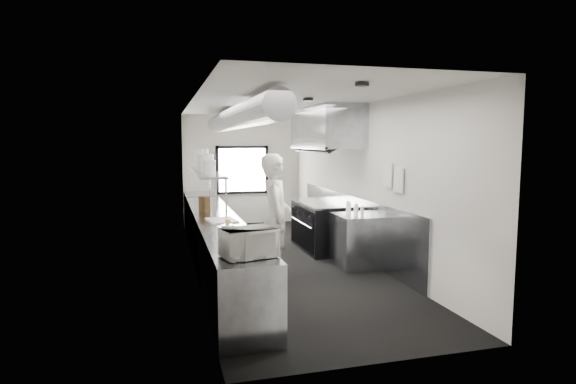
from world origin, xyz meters
TOP-DOWN VIEW (x-y plane):
  - floor at (0.00, 0.00)m, footprint 3.00×8.00m
  - ceiling at (0.00, 0.00)m, footprint 3.00×8.00m
  - wall_back at (0.00, 4.00)m, footprint 3.00×0.02m
  - wall_front at (0.00, -4.00)m, footprint 3.00×0.02m
  - wall_left at (-1.50, 0.00)m, footprint 0.02×8.00m
  - wall_right at (1.50, 0.00)m, footprint 0.02×8.00m
  - wall_cladding at (1.48, 0.30)m, footprint 0.03×5.50m
  - hvac_duct at (-0.70, 0.40)m, footprint 0.40×6.40m
  - service_window at (0.00, 3.96)m, footprint 1.36×0.05m
  - exhaust_hood at (1.10, 0.70)m, footprint 0.81×2.20m
  - prep_counter at (-1.15, -0.50)m, footprint 0.70×6.00m
  - pass_shelf at (-1.19, 1.00)m, footprint 0.45×3.00m
  - range at (1.04, 0.70)m, footprint 0.88×1.60m
  - bottle_station at (1.15, -0.70)m, footprint 0.65×0.80m
  - far_work_table at (-1.15, 3.20)m, footprint 0.70×1.20m
  - notice_sheet_a at (1.47, -1.20)m, footprint 0.02×0.28m
  - notice_sheet_b at (1.47, -1.55)m, footprint 0.02×0.28m
  - line_cook at (-0.34, -1.10)m, footprint 0.59×0.79m
  - microwave at (-1.12, -3.08)m, footprint 0.60×0.51m
  - deli_tub_a at (-1.28, -2.66)m, footprint 0.14×0.14m
  - deli_tub_b at (-1.27, -2.35)m, footprint 0.13×0.13m
  - newspaper at (-1.04, -1.76)m, footprint 0.39×0.43m
  - small_plate at (-1.08, -1.18)m, footprint 0.21×0.21m
  - pastry at (-1.08, -1.18)m, footprint 0.09×0.09m
  - cutting_board at (-1.11, -0.71)m, footprint 0.49×0.60m
  - knife_block at (-1.29, 0.32)m, footprint 0.19×0.27m
  - plate_stack_a at (-1.21, 0.13)m, footprint 0.28×0.28m
  - plate_stack_b at (-1.21, 0.71)m, footprint 0.31×0.31m
  - plate_stack_c at (-1.22, 1.25)m, footprint 0.25×0.25m
  - plate_stack_d at (-1.21, 1.72)m, footprint 0.33×0.33m
  - squeeze_bottle_a at (1.14, -0.98)m, footprint 0.07×0.07m
  - squeeze_bottle_b at (1.10, -0.82)m, footprint 0.07×0.07m
  - squeeze_bottle_c at (1.14, -0.70)m, footprint 0.07×0.07m
  - squeeze_bottle_d at (1.08, -0.58)m, footprint 0.07×0.07m
  - squeeze_bottle_e at (1.13, -0.39)m, footprint 0.08×0.08m

SIDE VIEW (x-z plane):
  - floor at x=0.00m, z-range -0.01..0.01m
  - prep_counter at x=-1.15m, z-range 0.00..0.90m
  - bottle_station at x=1.15m, z-range 0.00..0.90m
  - far_work_table at x=-1.15m, z-range 0.00..0.90m
  - range at x=1.04m, z-range 0.00..0.94m
  - wall_cladding at x=1.48m, z-range 0.00..1.10m
  - newspaper at x=-1.04m, z-range 0.90..0.91m
  - small_plate at x=-1.08m, z-range 0.90..0.92m
  - cutting_board at x=-1.11m, z-range 0.90..0.92m
  - deli_tub_a at x=-1.28m, z-range 0.90..0.99m
  - deli_tub_b at x=-1.27m, z-range 0.90..0.99m
  - pastry at x=-1.08m, z-range 0.92..1.00m
  - line_cook at x=-0.34m, z-range 0.00..1.95m
  - squeeze_bottle_c at x=1.14m, z-range 0.90..1.06m
  - squeeze_bottle_a at x=1.14m, z-range 0.90..1.07m
  - squeeze_bottle_e at x=1.13m, z-range 0.90..1.09m
  - squeeze_bottle_d at x=1.08m, z-range 0.90..1.09m
  - squeeze_bottle_b at x=1.10m, z-range 0.90..1.10m
  - knife_block at x=-1.29m, z-range 0.90..1.17m
  - microwave at x=-1.12m, z-range 0.90..1.21m
  - service_window at x=0.00m, z-range 0.77..2.02m
  - wall_back at x=0.00m, z-range 0.00..2.80m
  - wall_front at x=0.00m, z-range 0.00..2.80m
  - wall_left at x=-1.50m, z-range 0.00..2.80m
  - wall_right at x=1.50m, z-range 0.00..2.80m
  - pass_shelf at x=-1.19m, z-range 1.20..1.88m
  - notice_sheet_b at x=1.47m, z-range 1.36..1.74m
  - notice_sheet_a at x=1.47m, z-range 1.41..1.79m
  - plate_stack_a at x=-1.21m, z-range 1.57..1.82m
  - plate_stack_c at x=-1.22m, z-range 1.57..1.88m
  - plate_stack_b at x=-1.21m, z-range 1.57..1.90m
  - plate_stack_d at x=-1.21m, z-range 1.57..1.98m
  - exhaust_hood at x=1.10m, z-range 1.95..2.83m
  - hvac_duct at x=-0.70m, z-range 2.35..2.75m
  - ceiling at x=0.00m, z-range 2.79..2.80m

